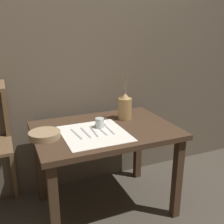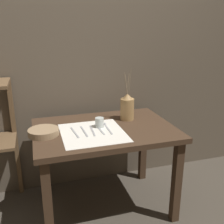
{
  "view_description": "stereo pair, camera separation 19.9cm",
  "coord_description": "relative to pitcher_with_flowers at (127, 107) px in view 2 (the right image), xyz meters",
  "views": [
    {
      "loc": [
        -0.68,
        -1.74,
        1.44
      ],
      "look_at": [
        0.06,
        0.0,
        0.83
      ],
      "focal_mm": 42.0,
      "sensor_mm": 36.0,
      "label": 1
    },
    {
      "loc": [
        -0.49,
        -1.81,
        1.44
      ],
      "look_at": [
        0.06,
        0.0,
        0.83
      ],
      "focal_mm": 42.0,
      "sensor_mm": 36.0,
      "label": 2
    }
  ],
  "objects": [
    {
      "name": "spoon_outer",
      "position": [
        -0.22,
        -0.12,
        -0.1
      ],
      "size": [
        0.02,
        0.22,
        0.02
      ],
      "color": "#A8A8AD",
      "rests_on": "wooden_table"
    },
    {
      "name": "wooden_bowl",
      "position": [
        -0.69,
        -0.14,
        -0.08
      ],
      "size": [
        0.22,
        0.22,
        0.05
      ],
      "color": "#9E7F5B",
      "rests_on": "wooden_table"
    },
    {
      "name": "pitcher_with_flowers",
      "position": [
        0.0,
        0.0,
        0.0
      ],
      "size": [
        0.11,
        0.11,
        0.43
      ],
      "color": "#A87F4C",
      "rests_on": "wooden_table"
    },
    {
      "name": "stone_wall_back",
      "position": [
        -0.23,
        0.36,
        0.38
      ],
      "size": [
        7.0,
        0.06,
        2.4
      ],
      "color": "brown",
      "rests_on": "ground_plane"
    },
    {
      "name": "glass_tumbler_near",
      "position": [
        -0.27,
        -0.12,
        -0.06
      ],
      "size": [
        0.07,
        0.07,
        0.08
      ],
      "color": "silver",
      "rests_on": "wooden_table"
    },
    {
      "name": "ground_plane",
      "position": [
        -0.23,
        -0.13,
        -0.82
      ],
      "size": [
        12.0,
        12.0,
        0.0
      ],
      "primitive_type": "plane",
      "color": "#473F35"
    },
    {
      "name": "linen_cloth",
      "position": [
        -0.34,
        -0.21,
        -0.1
      ],
      "size": [
        0.45,
        0.48,
        0.0
      ],
      "color": "white",
      "rests_on": "wooden_table"
    },
    {
      "name": "fork_outer",
      "position": [
        -0.34,
        -0.17,
        -0.1
      ],
      "size": [
        0.02,
        0.21,
        0.0
      ],
      "color": "#A8A8AD",
      "rests_on": "wooden_table"
    },
    {
      "name": "fork_inner",
      "position": [
        -0.47,
        -0.17,
        -0.1
      ],
      "size": [
        0.03,
        0.21,
        0.0
      ],
      "color": "#A8A8AD",
      "rests_on": "wooden_table"
    },
    {
      "name": "knife_center",
      "position": [
        -0.4,
        -0.17,
        -0.1
      ],
      "size": [
        0.02,
        0.21,
        0.0
      ],
      "color": "#A8A8AD",
      "rests_on": "wooden_table"
    },
    {
      "name": "wooden_table",
      "position": [
        -0.23,
        -0.13,
        -0.21
      ],
      "size": [
        1.06,
        0.76,
        0.71
      ],
      "color": "#422D1E",
      "rests_on": "ground_plane"
    },
    {
      "name": "spoon_inner",
      "position": [
        -0.28,
        -0.11,
        -0.1
      ],
      "size": [
        0.03,
        0.22,
        0.02
      ],
      "color": "#A8A8AD",
      "rests_on": "wooden_table"
    }
  ]
}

